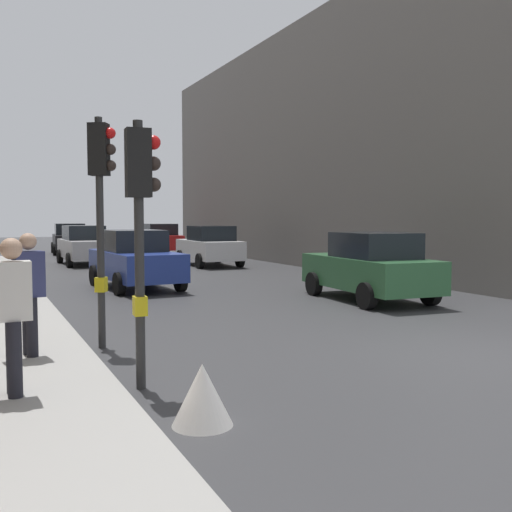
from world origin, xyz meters
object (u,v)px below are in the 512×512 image
at_px(car_white_compact, 210,246).
at_px(car_silver_hatchback, 85,245).
at_px(traffic_light_near_right, 101,190).
at_px(warning_sign_triangle, 202,395).
at_px(car_blue_van, 135,259).
at_px(traffic_light_near_left, 141,205).
at_px(car_green_estate, 370,267).
at_px(car_dark_suv, 70,239).
at_px(pedestrian_with_black_backpack, 8,307).
at_px(car_red_sedan, 159,239).
at_px(pedestrian_with_grey_backpack, 26,287).

height_order(car_white_compact, car_silver_hatchback, same).
xyz_separation_m(traffic_light_near_right, warning_sign_triangle, (0.23, -4.15, -2.27)).
xyz_separation_m(car_blue_van, warning_sign_triangle, (-2.22, -12.05, -0.55)).
bearing_deg(warning_sign_triangle, traffic_light_near_left, 97.98).
bearing_deg(car_silver_hatchback, traffic_light_near_left, -97.07).
distance_m(car_green_estate, car_dark_suv, 23.80).
xyz_separation_m(car_blue_van, pedestrian_with_black_backpack, (-3.99, -10.66, 0.29)).
bearing_deg(car_white_compact, car_silver_hatchback, 148.60).
height_order(traffic_light_near_right, car_blue_van, traffic_light_near_right).
relative_size(car_green_estate, pedestrian_with_black_backpack, 2.43).
height_order(car_red_sedan, warning_sign_triangle, car_red_sedan).
relative_size(car_white_compact, pedestrian_with_black_backpack, 2.39).
height_order(traffic_light_near_left, traffic_light_near_right, traffic_light_near_right).
bearing_deg(car_blue_van, car_red_sedan, 71.71).
bearing_deg(pedestrian_with_grey_backpack, car_white_compact, 60.87).
relative_size(traffic_light_near_left, car_green_estate, 0.78).
relative_size(car_blue_van, warning_sign_triangle, 6.64).
xyz_separation_m(traffic_light_near_right, car_red_sedan, (7.52, 23.27, -1.72)).
bearing_deg(car_green_estate, traffic_light_near_right, -159.57).
bearing_deg(car_green_estate, warning_sign_triangle, -135.85).
relative_size(car_green_estate, warning_sign_triangle, 6.62).
bearing_deg(car_dark_suv, car_white_compact, -69.00).
bearing_deg(pedestrian_with_black_backpack, car_red_sedan, 70.78).
relative_size(car_white_compact, car_green_estate, 0.98).
bearing_deg(car_green_estate, car_silver_hatchback, 107.73).
bearing_deg(traffic_light_near_right, car_blue_van, 72.82).
relative_size(car_white_compact, car_dark_suv, 0.98).
height_order(car_blue_van, pedestrian_with_black_backpack, pedestrian_with_black_backpack).
xyz_separation_m(traffic_light_near_left, traffic_light_near_right, (-0.00, 2.57, 0.29)).
bearing_deg(pedestrian_with_grey_backpack, car_red_sedan, 70.01).
bearing_deg(car_white_compact, car_dark_suv, 111.00).
distance_m(car_silver_hatchback, pedestrian_with_black_backpack, 20.86).
bearing_deg(car_red_sedan, pedestrian_with_grey_backpack, -109.99).
relative_size(car_blue_van, car_dark_suv, 1.00).
bearing_deg(traffic_light_near_left, car_blue_van, 76.89).
xyz_separation_m(traffic_light_near_left, pedestrian_with_black_backpack, (-1.55, -0.19, -1.14)).
height_order(car_blue_van, car_green_estate, same).
distance_m(car_green_estate, warning_sign_triangle, 9.89).
bearing_deg(car_silver_hatchback, car_blue_van, -90.44).
distance_m(car_blue_van, car_white_compact, 8.43).
height_order(car_silver_hatchback, warning_sign_triangle, car_silver_hatchback).
relative_size(traffic_light_near_right, pedestrian_with_grey_backpack, 2.13).
height_order(car_dark_suv, warning_sign_triangle, car_dark_suv).
relative_size(pedestrian_with_black_backpack, warning_sign_triangle, 2.72).
bearing_deg(car_blue_van, car_silver_hatchback, 89.56).
bearing_deg(traffic_light_near_right, pedestrian_with_grey_backpack, -146.95).
bearing_deg(car_blue_van, warning_sign_triangle, -100.42).
height_order(car_white_compact, pedestrian_with_grey_backpack, pedestrian_with_grey_backpack).
bearing_deg(car_blue_van, pedestrian_with_grey_backpack, -112.90).
distance_m(traffic_light_near_left, car_blue_van, 10.84).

